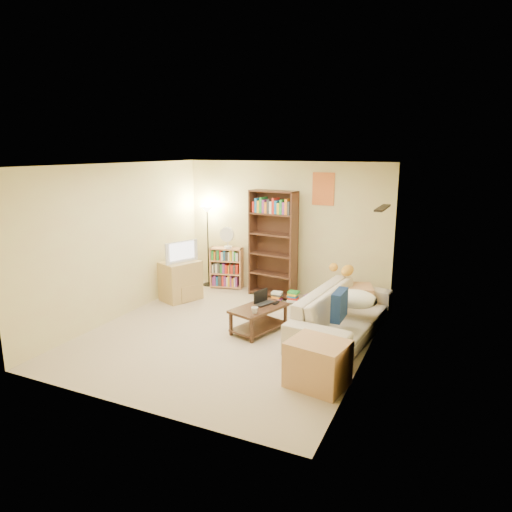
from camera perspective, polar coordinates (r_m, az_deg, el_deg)
name	(u,v)px	position (r m, az deg, el deg)	size (l,w,h in m)	color
room	(230,227)	(6.54, -3.33, 3.63)	(4.50, 4.54, 2.52)	#BEA38E
sofa	(343,314)	(6.91, 10.82, -7.10)	(1.12, 2.38, 0.67)	beige
navy_pillow	(339,305)	(6.33, 10.38, -6.05)	(0.44, 0.13, 0.40)	#12254E
cream_blanket	(356,299)	(6.84, 12.38, -5.28)	(0.62, 0.44, 0.27)	white
tabby_cat	(345,270)	(7.68, 11.06, -1.72)	(0.53, 0.23, 0.18)	gold
coffee_table	(259,316)	(6.96, 0.34, -7.50)	(0.73, 0.99, 0.39)	#3A2516
laptop	(267,304)	(6.98, 1.38, -6.06)	(0.30, 0.37, 0.03)	black
laptop_screen	(261,296)	(7.03, 0.59, -5.03)	(0.01, 0.29, 0.20)	white
mug	(255,310)	(6.63, -0.16, -6.79)	(0.13, 0.13, 0.10)	silver
tv_remote	(276,303)	(7.06, 2.54, -5.88)	(0.05, 0.16, 0.02)	black
tv_stand	(181,281)	(8.49, -9.41, -3.06)	(0.48, 0.67, 0.72)	tan
television	(179,251)	(8.35, -9.55, 0.59)	(0.34, 0.66, 0.39)	black
tall_bookshelf	(273,241)	(8.42, 2.13, 1.83)	(0.92, 0.40, 1.99)	#432619
short_bookshelf	(227,268)	(9.10, -3.70, -1.49)	(0.67, 0.38, 0.82)	tan
desk_fan	(227,237)	(8.90, -3.63, 2.41)	(0.29, 0.16, 0.42)	white
floor_lamp	(207,223)	(9.12, -6.09, 4.18)	(0.27, 0.27, 1.62)	black
side_table	(357,302)	(7.69, 12.47, -5.60)	(0.47, 0.47, 0.54)	tan
end_cabinet	(318,364)	(5.50, 7.72, -13.19)	(0.66, 0.55, 0.55)	tan
book_stacks	(294,298)	(8.24, 4.83, -5.30)	(1.39, 0.35, 0.24)	red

